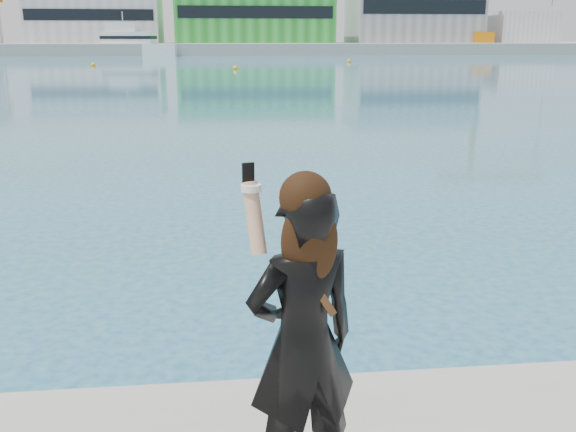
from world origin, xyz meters
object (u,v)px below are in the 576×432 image
at_px(buoy_far, 93,66).
at_px(woman, 303,333).
at_px(motor_yacht, 131,43).
at_px(buoy_near, 235,70).
at_px(buoy_extra, 349,62).

xyz_separation_m(buoy_far, woman, (13.97, -72.17, 1.70)).
xyz_separation_m(motor_yacht, woman, (14.68, -112.83, -0.35)).
xyz_separation_m(motor_yacht, buoy_far, (0.72, -40.66, -2.05)).
xyz_separation_m(buoy_near, buoy_far, (-15.51, 9.33, 0.00)).
relative_size(buoy_near, woman, 0.28).
height_order(buoy_far, buoy_extra, same).
distance_m(buoy_extra, woman, 81.59).
relative_size(motor_yacht, buoy_extra, 32.34).
distance_m(buoy_near, buoy_far, 18.10).
distance_m(motor_yacht, woman, 113.79).
bearing_deg(motor_yacht, buoy_extra, -33.35).
distance_m(buoy_far, woman, 73.53).
bearing_deg(woman, buoy_extra, -118.59).
height_order(motor_yacht, buoy_far, motor_yacht).
xyz_separation_m(buoy_extra, woman, (-16.56, -79.87, 1.70)).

